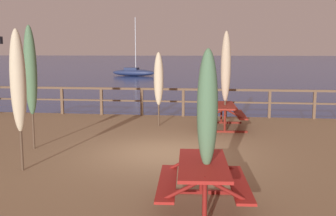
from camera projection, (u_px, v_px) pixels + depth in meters
ground_plane at (164, 183)px, 9.95m from camera, size 600.00×600.00×0.00m
wooden_deck at (164, 168)px, 9.90m from camera, size 16.57×11.51×0.78m
railing_waterside_far at (183, 97)px, 15.24m from camera, size 16.37×0.10×1.09m
picnic_table_mid_left at (203, 176)px, 6.23m from camera, size 1.53×1.89×0.78m
picnic_table_front_left at (223, 111)px, 13.00m from camera, size 1.51×2.03×0.78m
patio_umbrella_short_back at (207, 109)px, 6.03m from camera, size 0.32×0.32×2.55m
patio_umbrella_tall_back_left at (226, 67)px, 12.72m from camera, size 0.32×0.32×3.15m
patio_umbrella_tall_back_right at (30, 71)px, 9.99m from camera, size 0.32×0.32×3.15m
patio_umbrella_tall_mid_left at (159, 79)px, 13.21m from camera, size 0.32×0.32×2.48m
patio_umbrella_short_front at (18, 82)px, 8.12m from camera, size 0.32×0.32×2.96m
sailboat_distant at (134, 72)px, 53.07m from camera, size 6.19×2.63×7.72m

